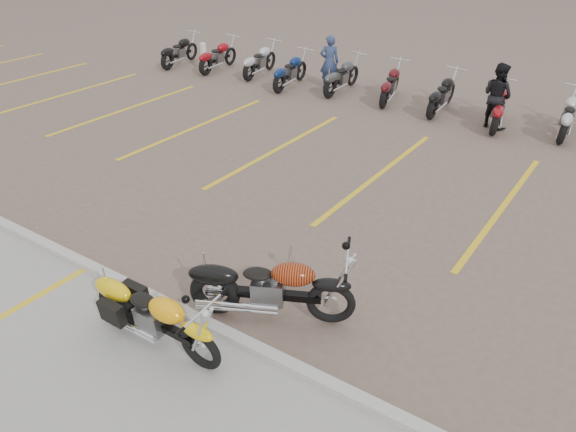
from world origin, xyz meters
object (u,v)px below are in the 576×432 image
person_b (497,96)px  person_a (329,62)px  flame_cruiser (268,290)px  bollard (204,57)px  yellow_cruiser (155,316)px

person_b → person_a: bearing=17.9°
person_a → person_b: 5.51m
flame_cruiser → person_b: (0.26, 9.80, 0.37)m
person_b → bollard: size_ratio=1.71×
flame_cruiser → bollard: 13.86m
yellow_cruiser → person_b: bearing=83.7°
flame_cruiser → person_b: 9.81m
flame_cruiser → person_a: size_ratio=1.31×
yellow_cruiser → bollard: bearing=129.1°
yellow_cruiser → flame_cruiser: size_ratio=1.00×
flame_cruiser → bollard: bollard is taller
yellow_cruiser → flame_cruiser: bearing=54.2°
yellow_cruiser → bollard: (-8.99, 10.97, 0.05)m
flame_cruiser → person_b: bearing=62.3°
flame_cruiser → yellow_cruiser: bearing=-151.7°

